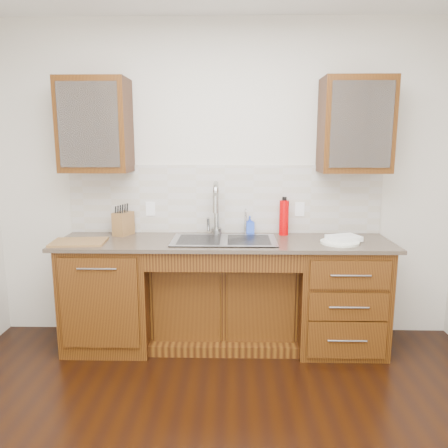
{
  "coord_description": "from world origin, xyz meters",
  "views": [
    {
      "loc": [
        0.07,
        -2.02,
        1.7
      ],
      "look_at": [
        0.0,
        1.4,
        1.05
      ],
      "focal_mm": 35.0,
      "sensor_mm": 36.0,
      "label": 1
    }
  ],
  "objects_px": {
    "water_bottle": "(284,218)",
    "plate": "(340,242)",
    "soap_bottle": "(250,225)",
    "cutting_board": "(79,242)",
    "knife_block": "(123,224)"
  },
  "relations": [
    {
      "from": "knife_block",
      "to": "cutting_board",
      "type": "height_order",
      "value": "knife_block"
    },
    {
      "from": "plate",
      "to": "soap_bottle",
      "type": "bearing_deg",
      "value": 153.45
    },
    {
      "from": "plate",
      "to": "knife_block",
      "type": "distance_m",
      "value": 1.8
    },
    {
      "from": "water_bottle",
      "to": "cutting_board",
      "type": "xyz_separation_m",
      "value": [
        -1.65,
        -0.35,
        -0.14
      ]
    },
    {
      "from": "soap_bottle",
      "to": "plate",
      "type": "distance_m",
      "value": 0.78
    },
    {
      "from": "water_bottle",
      "to": "knife_block",
      "type": "xyz_separation_m",
      "value": [
        -1.37,
        -0.03,
        -0.05
      ]
    },
    {
      "from": "water_bottle",
      "to": "plate",
      "type": "distance_m",
      "value": 0.53
    },
    {
      "from": "water_bottle",
      "to": "cutting_board",
      "type": "bearing_deg",
      "value": -168.06
    },
    {
      "from": "soap_bottle",
      "to": "water_bottle",
      "type": "distance_m",
      "value": 0.3
    },
    {
      "from": "water_bottle",
      "to": "plate",
      "type": "relative_size",
      "value": 0.99
    },
    {
      "from": "soap_bottle",
      "to": "knife_block",
      "type": "height_order",
      "value": "knife_block"
    },
    {
      "from": "plate",
      "to": "knife_block",
      "type": "height_order",
      "value": "knife_block"
    },
    {
      "from": "water_bottle",
      "to": "cutting_board",
      "type": "distance_m",
      "value": 1.69
    },
    {
      "from": "plate",
      "to": "knife_block",
      "type": "bearing_deg",
      "value": 171.19
    },
    {
      "from": "cutting_board",
      "to": "knife_block",
      "type": "bearing_deg",
      "value": 48.6
    }
  ]
}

